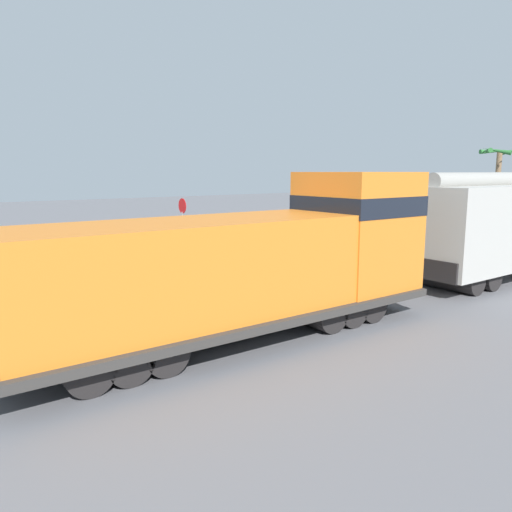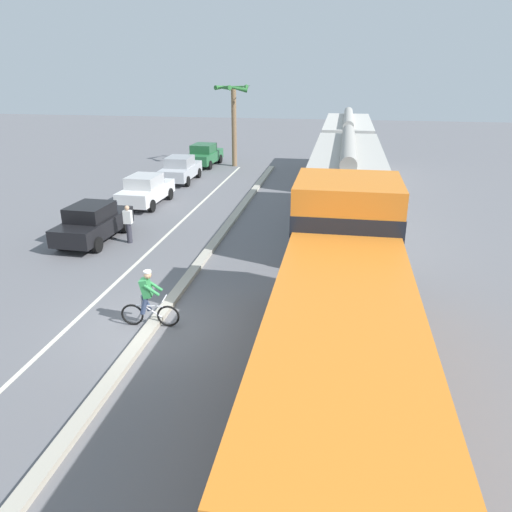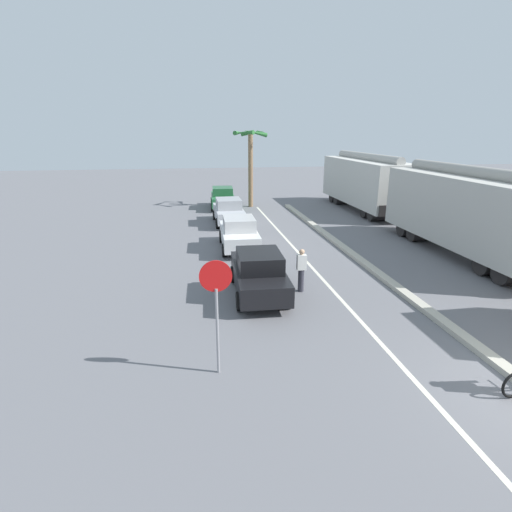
{
  "view_description": "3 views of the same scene",
  "coord_description": "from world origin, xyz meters",
  "views": [
    {
      "loc": [
        15.38,
        -9.72,
        4.23
      ],
      "look_at": [
        0.42,
        1.24,
        1.06
      ],
      "focal_mm": 35.0,
      "sensor_mm": 36.0,
      "label": 1
    },
    {
      "loc": [
        5.08,
        -11.94,
        7.04
      ],
      "look_at": [
        2.71,
        1.71,
        1.72
      ],
      "focal_mm": 35.0,
      "sensor_mm": 36.0,
      "label": 2
    },
    {
      "loc": [
        -7.41,
        -6.47,
        5.64
      ],
      "look_at": [
        -4.95,
        8.81,
        0.81
      ],
      "focal_mm": 28.0,
      "sensor_mm": 36.0,
      "label": 3
    }
  ],
  "objects": [
    {
      "name": "hopper_car_lead",
      "position": [
        5.28,
        9.99,
        2.08
      ],
      "size": [
        2.9,
        10.6,
        4.18
      ],
      "color": "#B3B1A9",
      "rests_on": "ground"
    },
    {
      "name": "parked_car_white",
      "position": [
        -5.18,
        12.75,
        0.82
      ],
      "size": [
        1.91,
        4.24,
        1.62
      ],
      "color": "silver",
      "rests_on": "ground"
    },
    {
      "name": "ground_plane",
      "position": [
        0.0,
        0.0,
        0.0
      ],
      "size": [
        120.0,
        120.0,
        0.0
      ],
      "primitive_type": "plane",
      "color": "slate"
    },
    {
      "name": "locomotive",
      "position": [
        5.28,
        -2.17,
        1.8
      ],
      "size": [
        3.1,
        11.61,
        4.2
      ],
      "color": "orange",
      "rests_on": "ground"
    },
    {
      "name": "lane_stripe",
      "position": [
        -2.4,
        6.0,
        0.0
      ],
      "size": [
        0.14,
        36.0,
        0.01
      ],
      "primitive_type": "cube",
      "color": "silver",
      "rests_on": "ground"
    },
    {
      "name": "palm_tree_near",
      "position": [
        -2.85,
        24.39,
        4.34
      ],
      "size": [
        2.6,
        2.69,
        5.89
      ],
      "color": "#846647",
      "rests_on": "ground"
    },
    {
      "name": "parked_car_green",
      "position": [
        -5.08,
        24.08,
        0.82
      ],
      "size": [
        1.99,
        4.28,
        1.62
      ],
      "color": "#286B3D",
      "rests_on": "ground"
    },
    {
      "name": "hopper_car_middle",
      "position": [
        5.28,
        21.59,
        2.08
      ],
      "size": [
        2.9,
        10.6,
        4.18
      ],
      "color": "beige",
      "rests_on": "ground"
    },
    {
      "name": "cyclist",
      "position": [
        -0.11,
        0.08,
        0.82
      ],
      "size": [
        1.71,
        0.49,
        1.71
      ],
      "color": "black",
      "rests_on": "ground"
    },
    {
      "name": "median_curb",
      "position": [
        0.0,
        6.0,
        0.08
      ],
      "size": [
        0.36,
        36.0,
        0.16
      ],
      "primitive_type": "cube",
      "color": "#B2AD9E",
      "rests_on": "ground"
    },
    {
      "name": "parked_car_silver",
      "position": [
        -5.14,
        18.57,
        0.82
      ],
      "size": [
        1.87,
        4.22,
        1.62
      ],
      "color": "#B7BABF",
      "rests_on": "ground"
    },
    {
      "name": "parked_car_black",
      "position": [
        -5.18,
        6.77,
        0.82
      ],
      "size": [
        1.94,
        4.25,
        1.62
      ],
      "color": "black",
      "rests_on": "ground"
    },
    {
      "name": "pedestrian_by_cars",
      "position": [
        -3.6,
        6.8,
        0.85
      ],
      "size": [
        0.34,
        0.22,
        1.62
      ],
      "color": "#33333D",
      "rests_on": "ground"
    }
  ]
}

